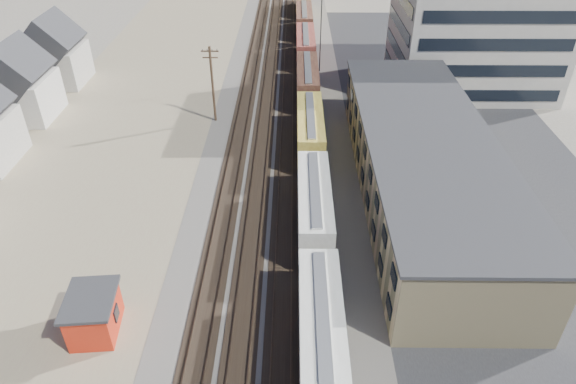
{
  "coord_description": "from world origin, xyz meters",
  "views": [
    {
      "loc": [
        1.76,
        -19.62,
        30.44
      ],
      "look_at": [
        1.34,
        20.75,
        3.0
      ],
      "focal_mm": 32.0,
      "sensor_mm": 36.0,
      "label": 1
    }
  ],
  "objects_px": {
    "utility_pole_north": "(212,83)",
    "parked_car_blue": "(422,76)",
    "maintenance_shed": "(94,314)",
    "freight_train": "(309,102)"
  },
  "relations": [
    {
      "from": "utility_pole_north",
      "to": "parked_car_blue",
      "type": "distance_m",
      "value": 33.56
    },
    {
      "from": "parked_car_blue",
      "to": "utility_pole_north",
      "type": "bearing_deg",
      "value": 162.94
    },
    {
      "from": "utility_pole_north",
      "to": "maintenance_shed",
      "type": "relative_size",
      "value": 2.02
    },
    {
      "from": "parked_car_blue",
      "to": "maintenance_shed",
      "type": "bearing_deg",
      "value": -166.73
    },
    {
      "from": "utility_pole_north",
      "to": "parked_car_blue",
      "type": "bearing_deg",
      "value": 24.73
    },
    {
      "from": "utility_pole_north",
      "to": "maintenance_shed",
      "type": "distance_m",
      "value": 36.01
    },
    {
      "from": "freight_train",
      "to": "parked_car_blue",
      "type": "bearing_deg",
      "value": 37.95
    },
    {
      "from": "maintenance_shed",
      "to": "parked_car_blue",
      "type": "relative_size",
      "value": 0.84
    },
    {
      "from": "maintenance_shed",
      "to": "parked_car_blue",
      "type": "height_order",
      "value": "maintenance_shed"
    },
    {
      "from": "freight_train",
      "to": "parked_car_blue",
      "type": "height_order",
      "value": "freight_train"
    }
  ]
}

